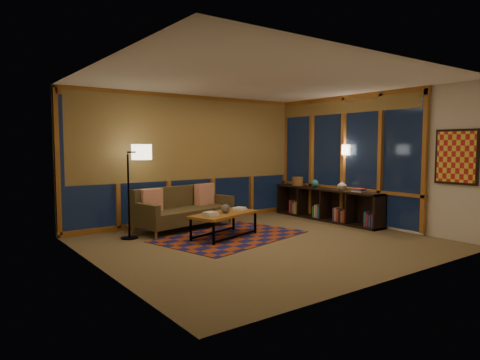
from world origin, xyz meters
TOP-DOWN VIEW (x-y plane):
  - floor at (0.00, 0.00)m, footprint 5.50×5.00m
  - ceiling at (0.00, 0.00)m, footprint 5.50×5.00m
  - walls at (0.00, 0.00)m, footprint 5.51×5.01m
  - window_wall_back at (0.00, 2.43)m, footprint 5.30×0.16m
  - window_wall_right at (2.68, 0.60)m, footprint 0.16×3.70m
  - wall_art at (2.71, -1.85)m, footprint 0.06×0.74m
  - wall_sconce at (2.62, 0.45)m, footprint 0.12×0.18m
  - sofa at (-0.50, 1.83)m, footprint 2.11×1.19m
  - pillow_left at (-1.17, 1.89)m, footprint 0.44×0.19m
  - pillow_right at (0.12, 2.10)m, footprint 0.48×0.27m
  - area_rug at (-0.19, 0.70)m, footprint 2.88×2.26m
  - coffee_table at (-0.31, 0.72)m, footprint 1.44×0.98m
  - book_stack_a at (-0.68, 0.61)m, footprint 0.27×0.23m
  - book_stack_b at (0.13, 0.85)m, footprint 0.28×0.26m
  - ceramic_pot at (-0.29, 0.71)m, footprint 0.22×0.22m
  - floor_lamp at (-1.71, 1.65)m, footprint 0.67×0.59m
  - bookshelf at (2.49, 0.87)m, footprint 0.40×2.82m
  - basket at (2.47, 1.75)m, footprint 0.29×0.29m
  - teal_bowl at (2.49, 1.21)m, footprint 0.21×0.21m
  - vase at (2.49, 0.43)m, footprint 0.20×0.20m
  - shelf_book_stack at (2.49, -0.01)m, footprint 0.19×0.25m

SIDE VIEW (x-z plane):
  - floor at x=0.00m, z-range -0.01..0.01m
  - area_rug at x=-0.19m, z-range 0.00..0.01m
  - coffee_table at x=-0.31m, z-range 0.00..0.44m
  - bookshelf at x=2.49m, z-range 0.00..0.70m
  - sofa at x=-0.50m, z-range 0.00..0.82m
  - book_stack_b at x=0.13m, z-range 0.44..0.49m
  - book_stack_a at x=-0.68m, z-range 0.44..0.51m
  - ceramic_pot at x=-0.29m, z-range 0.44..0.60m
  - pillow_left at x=-1.17m, z-range 0.41..0.83m
  - pillow_right at x=0.12m, z-range 0.41..0.86m
  - shelf_book_stack at x=2.49m, z-range 0.70..0.77m
  - teal_bowl at x=2.49m, z-range 0.70..0.88m
  - basket at x=2.47m, z-range 0.70..0.91m
  - vase at x=2.49m, z-range 0.70..0.91m
  - floor_lamp at x=-1.71m, z-range 0.00..1.67m
  - walls at x=0.00m, z-range 0.00..2.70m
  - window_wall_back at x=0.00m, z-range 0.05..2.65m
  - window_wall_right at x=2.68m, z-range 0.05..2.65m
  - wall_art at x=2.71m, z-range 0.98..1.92m
  - wall_sconce at x=2.62m, z-range 1.44..1.66m
  - ceiling at x=0.00m, z-range 2.70..2.71m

